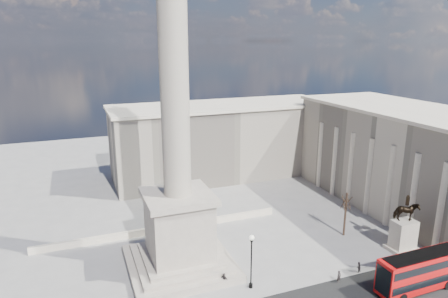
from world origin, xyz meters
TOP-DOWN VIEW (x-y plane):
  - ground at (0.00, 0.00)m, footprint 180.00×180.00m
  - nelsons_column at (0.00, 5.00)m, footprint 14.00×14.00m
  - balustrade_wall at (0.00, 16.00)m, footprint 40.00×0.60m
  - building_east at (45.00, 10.00)m, footprint 19.00×46.00m
  - building_northeast at (20.00, 40.00)m, footprint 51.00×17.00m
  - red_bus_c at (26.78, -11.03)m, footprint 12.12×2.95m
  - victorian_lamp at (7.08, -3.07)m, footprint 0.63×0.63m
  - equestrian_statue at (32.22, -2.53)m, footprint 4.26×3.19m
  - bare_tree_mid at (27.05, 4.46)m, footprint 2.01×2.01m
  - bare_tree_far at (37.13, 14.92)m, footprint 1.57×1.57m
  - pedestrian_walking at (18.15, -6.20)m, footprint 0.65×0.46m
  - pedestrian_standing at (22.16, -5.10)m, footprint 0.83×0.71m
  - pedestrian_crossing at (4.07, -1.52)m, footprint 0.99×1.09m

SIDE VIEW (x-z plane):
  - ground at x=0.00m, z-range 0.00..0.00m
  - balustrade_wall at x=0.00m, z-range 0.00..1.10m
  - pedestrian_standing at x=22.16m, z-range 0.00..1.50m
  - pedestrian_walking at x=18.15m, z-range 0.00..1.70m
  - pedestrian_crossing at x=4.07m, z-range 0.00..1.78m
  - red_bus_c at x=26.78m, z-range 0.12..5.03m
  - equestrian_statue at x=32.22m, z-range -1.32..7.48m
  - victorian_lamp at x=7.08m, z-range 0.65..7.94m
  - bare_tree_far at x=37.13m, z-range 1.84..8.24m
  - bare_tree_mid at x=27.05m, z-range 2.19..9.81m
  - building_northeast at x=20.00m, z-range 0.02..16.62m
  - building_east at x=45.00m, z-range 0.02..18.62m
  - nelsons_column at x=0.00m, z-range -12.01..37.84m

